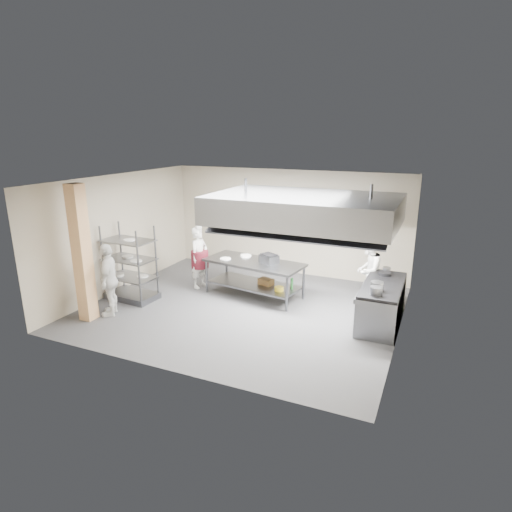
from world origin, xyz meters
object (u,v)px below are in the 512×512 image
at_px(griddle, 269,259).
at_px(chef_line, 368,271).
at_px(chef_plating, 109,280).
at_px(stockpot, 377,286).
at_px(island, 254,279).
at_px(cooking_range, 382,305).
at_px(pass_rack, 130,263).
at_px(chef_head, 199,258).

bearing_deg(griddle, chef_line, 41.39).
relative_size(chef_plating, stockpot, 6.44).
xyz_separation_m(griddle, stockpot, (2.71, -0.82, -0.02)).
xyz_separation_m(island, chef_plating, (-2.51, -2.35, 0.38)).
distance_m(cooking_range, stockpot, 0.73).
xyz_separation_m(cooking_range, chef_line, (-0.48, 1.00, 0.41)).
distance_m(cooking_range, chef_plating, 6.04).
height_order(island, pass_rack, pass_rack).
xyz_separation_m(pass_rack, chef_line, (5.40, 2.05, -0.10)).
xyz_separation_m(chef_head, chef_plating, (-0.93, -2.36, 0.02)).
bearing_deg(pass_rack, stockpot, 9.53).
xyz_separation_m(cooking_range, chef_plating, (-5.69, -1.99, 0.41)).
bearing_deg(chef_head, cooking_range, -86.97).
xyz_separation_m(island, cooking_range, (3.18, -0.35, -0.04)).
bearing_deg(stockpot, island, 165.45).
bearing_deg(island, pass_rack, -144.39).
relative_size(griddle, stockpot, 1.62).
relative_size(island, cooking_range, 1.25).
bearing_deg(chef_plating, pass_rack, 163.60).
xyz_separation_m(chef_line, stockpot, (0.41, -1.45, 0.16)).
bearing_deg(chef_head, chef_line, -74.14).
bearing_deg(cooking_range, pass_rack, -169.87).
bearing_deg(cooking_range, chef_line, 115.64).
xyz_separation_m(pass_rack, chef_plating, (0.19, -0.94, -0.10)).
distance_m(island, pass_rack, 3.08).
height_order(cooking_range, chef_head, chef_head).
xyz_separation_m(pass_rack, chef_head, (1.12, 1.41, -0.11)).
bearing_deg(griddle, cooking_range, 18.52).
xyz_separation_m(island, griddle, (0.39, 0.02, 0.56)).
bearing_deg(chef_line, griddle, -65.65).
height_order(chef_line, griddle, chef_line).
bearing_deg(island, chef_plating, -128.78).
distance_m(island, chef_plating, 3.46).
relative_size(island, griddle, 5.97).
distance_m(chef_head, chef_line, 4.33).
relative_size(island, chef_line, 1.51).
bearing_deg(chef_plating, chef_line, 92.10).
bearing_deg(chef_plating, chef_head, 130.68).
bearing_deg(chef_head, griddle, -82.37).
bearing_deg(pass_rack, chef_head, 55.28).
bearing_deg(stockpot, chef_plating, -164.66).
xyz_separation_m(chef_plating, griddle, (2.91, 2.37, 0.18)).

